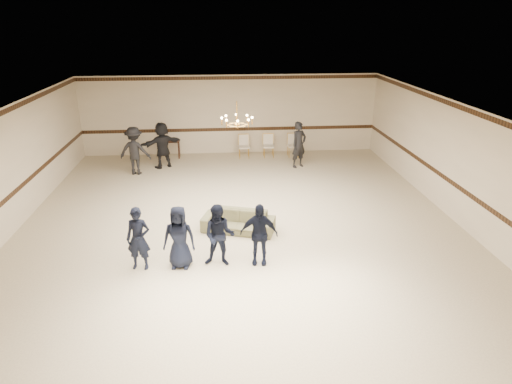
% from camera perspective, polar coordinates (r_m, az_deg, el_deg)
% --- Properties ---
extents(room, '(12.01, 14.01, 3.21)m').
position_cam_1_polar(room, '(11.99, -2.11, 2.96)').
color(room, beige).
rests_on(room, ground).
extents(chair_rail, '(12.00, 0.02, 0.14)m').
position_cam_1_polar(chair_rail, '(18.88, -3.20, 7.90)').
color(chair_rail, '#3A2311').
rests_on(chair_rail, wall_back).
extents(crown_molding, '(12.00, 0.02, 0.14)m').
position_cam_1_polar(crown_molding, '(18.51, -3.34, 14.17)').
color(crown_molding, '#3A2311').
rests_on(crown_molding, wall_back).
extents(chandelier, '(0.94, 0.94, 0.89)m').
position_cam_1_polar(chandelier, '(12.63, -2.43, 9.89)').
color(chandelier, gold).
rests_on(chandelier, ceiling).
extents(boy_a, '(0.58, 0.42, 1.48)m').
position_cam_1_polar(boy_a, '(10.46, -14.60, -5.73)').
color(boy_a, black).
rests_on(boy_a, floor).
extents(boy_b, '(0.77, 0.55, 1.48)m').
position_cam_1_polar(boy_b, '(10.34, -9.66, -5.64)').
color(boy_b, black).
rests_on(boy_b, floor).
extents(boy_c, '(0.80, 0.67, 1.48)m').
position_cam_1_polar(boy_c, '(10.30, -4.65, -5.51)').
color(boy_c, black).
rests_on(boy_c, floor).
extents(boy_d, '(0.91, 0.48, 1.48)m').
position_cam_1_polar(boy_d, '(10.34, 0.36, -5.33)').
color(boy_d, black).
rests_on(boy_d, floor).
extents(settee, '(2.04, 1.28, 0.56)m').
position_cam_1_polar(settee, '(12.05, -2.25, -3.72)').
color(settee, '#6F6E4A').
rests_on(settee, floor).
extents(adult_left, '(1.22, 0.83, 1.74)m').
position_cam_1_polar(adult_left, '(16.81, -15.03, 5.04)').
color(adult_left, black).
rests_on(adult_left, floor).
extents(adult_mid, '(1.65, 1.26, 1.74)m').
position_cam_1_polar(adult_mid, '(17.34, -11.72, 5.82)').
color(adult_mid, black).
rests_on(adult_mid, floor).
extents(adult_right, '(0.76, 0.68, 1.74)m').
position_cam_1_polar(adult_right, '(17.10, 5.43, 5.95)').
color(adult_right, black).
rests_on(adult_right, floor).
extents(banquet_chair_left, '(0.48, 0.48, 0.91)m').
position_cam_1_polar(banquet_chair_left, '(18.31, -1.53, 5.74)').
color(banquet_chair_left, beige).
rests_on(banquet_chair_left, floor).
extents(banquet_chair_mid, '(0.48, 0.48, 0.91)m').
position_cam_1_polar(banquet_chair_mid, '(18.39, 1.60, 5.81)').
color(banquet_chair_mid, beige).
rests_on(banquet_chair_mid, floor).
extents(banquet_chair_right, '(0.47, 0.47, 0.91)m').
position_cam_1_polar(banquet_chair_right, '(18.53, 4.69, 5.86)').
color(banquet_chair_right, beige).
rests_on(banquet_chair_right, floor).
extents(console_table, '(0.89, 0.42, 0.73)m').
position_cam_1_polar(console_table, '(18.60, -10.87, 5.31)').
color(console_table, '#351B11').
rests_on(console_table, floor).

